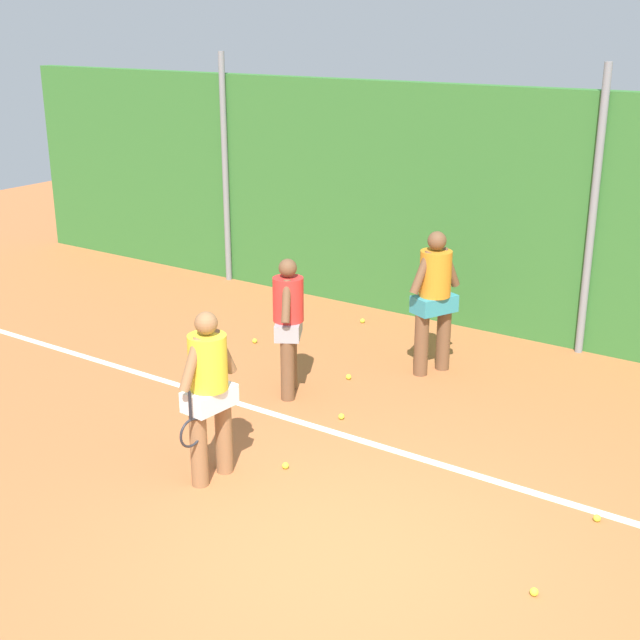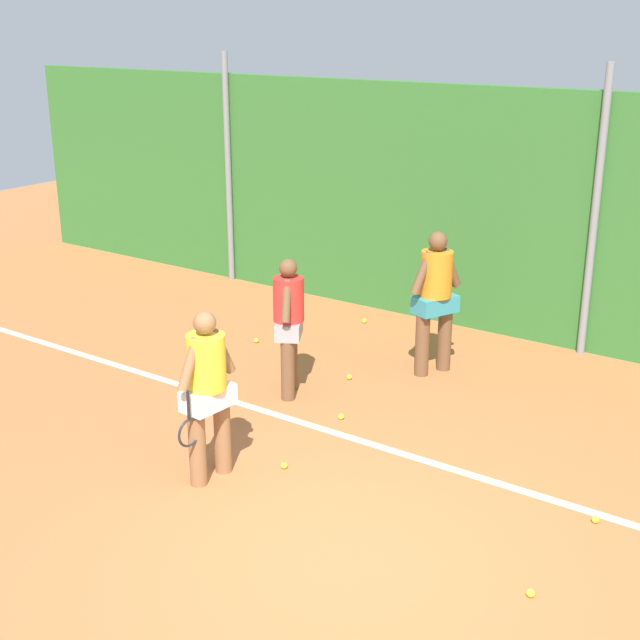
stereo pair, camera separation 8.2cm
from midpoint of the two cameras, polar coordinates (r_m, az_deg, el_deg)
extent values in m
plane|color=#B76638|center=(8.60, 8.28, -10.04)|extent=(31.86, 31.86, 0.00)
cube|color=#33702D|center=(11.66, 17.92, 5.87)|extent=(20.71, 0.25, 3.33)
cylinder|color=gray|center=(14.33, -5.86, 9.75)|extent=(0.10, 0.10, 3.68)
cylinder|color=gray|center=(11.46, 17.74, 6.55)|extent=(0.10, 0.10, 3.68)
cube|color=white|center=(8.73, 8.78, -9.57)|extent=(15.14, 0.10, 0.01)
cylinder|color=#8C603D|center=(8.47, -6.12, -7.60)|extent=(0.16, 0.16, 0.74)
cylinder|color=#8C603D|center=(8.27, -7.74, -8.36)|extent=(0.16, 0.16, 0.74)
cube|color=white|center=(8.17, -7.05, -5.07)|extent=(0.33, 0.51, 0.20)
cylinder|color=yellow|center=(8.03, -7.16, -2.73)|extent=(0.36, 0.36, 0.52)
sphere|color=#8C603D|center=(7.90, -7.27, -0.18)|extent=(0.21, 0.21, 0.21)
cylinder|color=#8C603D|center=(8.15, -6.13, -2.06)|extent=(0.12, 0.30, 0.49)
cylinder|color=#8C603D|center=(7.89, -8.24, -2.89)|extent=(0.12, 0.30, 0.49)
cylinder|color=black|center=(7.94, -8.32, -5.54)|extent=(0.03, 0.03, 0.28)
torus|color=#26262B|center=(8.06, -8.23, -7.29)|extent=(0.05, 0.29, 0.28)
cylinder|color=brown|center=(10.26, -1.69, -2.63)|extent=(0.16, 0.16, 0.72)
cylinder|color=brown|center=(9.96, -1.89, -3.31)|extent=(0.16, 0.16, 0.72)
cube|color=#99999E|center=(9.95, -1.81, -0.55)|extent=(0.48, 0.55, 0.19)
cylinder|color=red|center=(9.84, -1.84, 1.37)|extent=(0.35, 0.35, 0.51)
sphere|color=brown|center=(9.73, -1.86, 3.44)|extent=(0.21, 0.21, 0.21)
cylinder|color=brown|center=(10.01, -1.71, 1.93)|extent=(0.20, 0.26, 0.49)
cylinder|color=brown|center=(9.64, -1.97, 1.23)|extent=(0.20, 0.26, 0.49)
cylinder|color=brown|center=(10.91, 8.36, -1.29)|extent=(0.17, 0.17, 0.78)
cylinder|color=brown|center=(10.70, 6.92, -1.63)|extent=(0.17, 0.17, 0.78)
cube|color=teal|center=(10.64, 7.76, 1.04)|extent=(0.49, 0.60, 0.21)
cylinder|color=orange|center=(10.53, 7.86, 3.02)|extent=(0.38, 0.38, 0.56)
sphere|color=brown|center=(10.42, 7.96, 5.14)|extent=(0.23, 0.23, 0.23)
cylinder|color=brown|center=(10.65, 8.78, 3.40)|extent=(0.19, 0.30, 0.53)
cylinder|color=brown|center=(10.38, 6.94, 3.07)|extent=(0.19, 0.30, 0.53)
sphere|color=#CCDB33|center=(8.62, -2.08, -9.50)|extent=(0.07, 0.07, 0.07)
sphere|color=#CCDB33|center=(11.81, -4.01, -1.36)|extent=(0.07, 0.07, 0.07)
sphere|color=#CCDB33|center=(12.56, 3.11, -0.06)|extent=(0.07, 0.07, 0.07)
sphere|color=#CCDB33|center=(10.62, 2.15, -3.75)|extent=(0.07, 0.07, 0.07)
sphere|color=#CCDB33|center=(7.13, 13.95, -16.96)|extent=(0.07, 0.07, 0.07)
sphere|color=#CCDB33|center=(8.16, 17.86, -12.32)|extent=(0.07, 0.07, 0.07)
sphere|color=#CCDB33|center=(9.60, 1.64, -6.34)|extent=(0.07, 0.07, 0.07)
camera|label=1|loc=(0.04, -89.75, 0.09)|focal=48.88mm
camera|label=2|loc=(0.04, 90.25, -0.09)|focal=48.88mm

